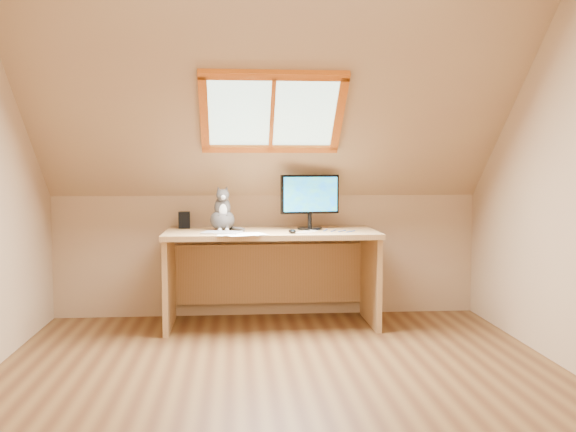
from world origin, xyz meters
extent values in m
plane|color=brown|center=(0.00, 0.00, 0.00)|extent=(3.50, 3.50, 0.00)
cube|color=tan|center=(0.00, -1.75, 1.20)|extent=(3.50, 0.02, 2.40)
cube|color=tan|center=(0.00, 1.75, 0.50)|extent=(3.50, 0.02, 1.00)
cube|color=tan|center=(0.00, 0.97, 1.70)|extent=(3.50, 1.56, 1.41)
cube|color=#B2E0CC|center=(0.00, 1.05, 1.63)|extent=(0.90, 0.53, 0.48)
cube|color=orange|center=(0.00, 1.05, 1.63)|extent=(1.02, 0.64, 0.59)
cube|color=tan|center=(0.01, 1.38, 0.72)|extent=(1.63, 0.71, 0.04)
cube|color=tan|center=(-0.78, 1.38, 0.35)|extent=(0.04, 0.64, 0.70)
cube|color=tan|center=(0.80, 1.38, 0.35)|extent=(0.04, 0.64, 0.70)
cube|color=tan|center=(0.01, 1.71, 0.35)|extent=(1.53, 0.03, 0.49)
cylinder|color=black|center=(0.32, 1.45, 0.75)|extent=(0.20, 0.20, 0.02)
cylinder|color=black|center=(0.32, 1.45, 0.82)|extent=(0.03, 0.03, 0.11)
cube|color=black|center=(0.32, 1.45, 1.02)|extent=(0.47, 0.11, 0.31)
cube|color=#0141E1|center=(0.32, 1.42, 1.02)|extent=(0.43, 0.08, 0.27)
ellipsoid|color=#4B4542|center=(-0.37, 1.43, 0.83)|extent=(0.21, 0.25, 0.16)
ellipsoid|color=#4B4542|center=(-0.36, 1.41, 0.92)|extent=(0.14, 0.14, 0.18)
ellipsoid|color=silver|center=(-0.36, 1.36, 0.90)|extent=(0.06, 0.04, 0.10)
ellipsoid|color=#4B4542|center=(-0.36, 1.37, 1.02)|extent=(0.11, 0.10, 0.09)
sphere|color=silver|center=(-0.36, 1.33, 1.01)|extent=(0.04, 0.04, 0.04)
cone|color=#4B4542|center=(-0.39, 1.39, 1.07)|extent=(0.05, 0.05, 0.06)
cone|color=#4B4542|center=(-0.33, 1.39, 1.07)|extent=(0.05, 0.05, 0.06)
cube|color=black|center=(-0.67, 1.63, 0.81)|extent=(0.10, 0.10, 0.13)
cube|color=#B2B2B7|center=(-0.37, 1.21, 0.75)|extent=(0.32, 0.26, 0.01)
ellipsoid|color=black|center=(0.15, 1.16, 0.76)|extent=(0.06, 0.10, 0.03)
cube|color=white|center=(-0.16, 1.12, 0.75)|extent=(0.33, 0.27, 0.00)
cube|color=white|center=(-0.16, 1.12, 0.75)|extent=(0.32, 0.24, 0.00)
cube|color=white|center=(-0.16, 1.12, 0.75)|extent=(0.35, 0.30, 0.00)
camera|label=1|loc=(-0.27, -3.55, 1.24)|focal=40.00mm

